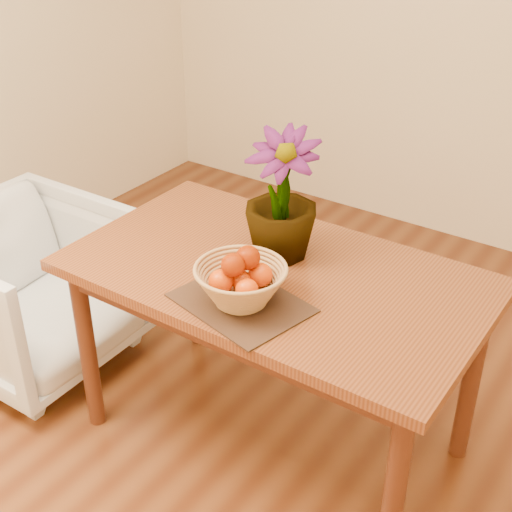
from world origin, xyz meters
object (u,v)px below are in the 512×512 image
Objects in this scene: table at (275,292)px; potted_plant at (281,196)px; armchair at (31,283)px; wicker_basket at (241,286)px.

potted_plant reaches higher than table.
table is at bearing -80.58° from potted_plant.
wicker_basket is at bearing -94.02° from armchair.
armchair reaches higher than table.
wicker_basket reaches higher than armchair.
potted_plant is 1.25m from armchair.
potted_plant is (-0.06, 0.33, 0.16)m from wicker_basket.
armchair is (-1.14, 0.07, -0.44)m from wicker_basket.
armchair is (-1.07, -0.26, -0.59)m from potted_plant.
wicker_basket is 1.22m from armchair.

